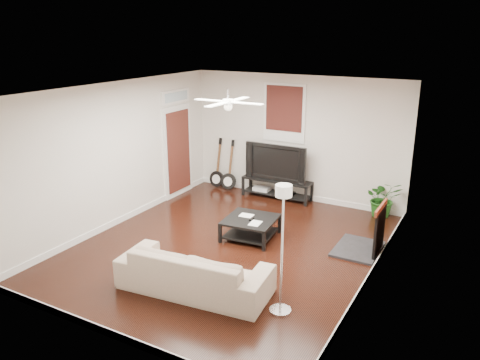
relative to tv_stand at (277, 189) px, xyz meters
The scene contains 14 objects.
room 3.04m from the tv_stand, 82.91° to the right, with size 5.01×6.01×2.81m.
brick_accent 3.55m from the tv_stand, 32.13° to the right, with size 0.02×2.20×2.80m, color #B25839.
fireplace 3.12m from the tv_stand, 34.96° to the right, with size 0.80×1.10×0.92m, color black.
window_back 1.73m from the tv_stand, 76.39° to the left, with size 1.00×0.06×1.30m, color #360F0E.
door_left 2.51m from the tv_stand, 157.40° to the right, with size 0.08×1.00×2.50m, color white.
tv_stand is the anchor object (origin of this frame).
tv 0.64m from the tv_stand, 90.00° to the left, with size 1.45×0.19×0.84m, color black.
coffee_table 2.29m from the tv_stand, 77.61° to the right, with size 0.91×0.91×0.38m, color black.
sofa 4.35m from the tv_stand, 81.54° to the right, with size 2.27×0.89×0.66m, color tan.
floor_lamp 4.70m from the tv_stand, 64.66° to the right, with size 0.31×0.31×1.86m, color silver, non-canonical shape.
potted_plant 2.40m from the tv_stand, ahead, with size 0.71×0.61×0.79m, color #1B5117.
guitar_left 1.65m from the tv_stand, behind, with size 0.38×0.27×1.24m, color black, non-canonical shape.
guitar_right 1.32m from the tv_stand, behind, with size 0.38×0.27×1.24m, color black, non-canonical shape.
ceiling_fan 3.67m from the tv_stand, 82.91° to the right, with size 1.24×1.24×0.32m, color white, non-canonical shape.
Camera 1 is at (3.92, -6.68, 3.73)m, focal length 35.52 mm.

